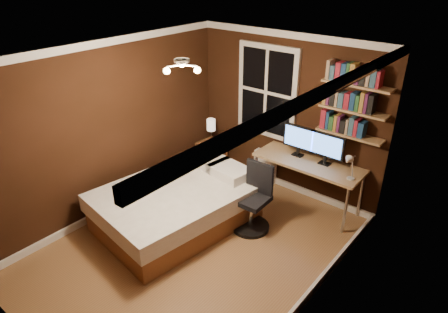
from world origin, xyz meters
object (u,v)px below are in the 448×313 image
Objects in this scene: office_chair at (253,205)px; nightstand at (212,155)px; monitor_left at (299,141)px; monitor_right at (326,149)px; bed at (178,204)px; radiator at (265,167)px; desk_lamp at (350,167)px; desk at (308,165)px; bedside_lamp at (211,131)px.

nightstand is at bearing 147.10° from office_chair.
monitor_right is (0.44, 0.00, 0.00)m from monitor_left.
office_chair reaches higher than bed.
radiator is 0.59× the size of office_chair.
office_chair is (-0.99, -0.76, -0.62)m from desk_lamp.
nightstand is 1.03m from radiator.
desk is at bearing -19.19° from monitor_left.
nightstand is 0.91× the size of radiator.
nightstand is 2.68m from desk_lamp.
monitor_left reaches higher than desk_lamp.
bedside_lamp is 2.59m from desk_lamp.
desk_lamp is at bearing -2.44° from nightstand.
monitor_left and monitor_right have the same top height.
radiator is (1.01, 0.21, 0.03)m from nightstand.
monitor_left is (1.66, 0.07, 0.27)m from bedside_lamp.
nightstand is 0.47m from bedside_lamp.
monitor_left is at bearing 164.08° from desk_lamp.
desk_lamp is 0.46× the size of office_chair.
nightstand is 1.94m from desk.
monitor_right is (0.21, 0.08, 0.30)m from desk.
office_chair is at bearing -30.91° from bedside_lamp.
nightstand is at bearing 0.00° from bedside_lamp.
bedside_lamp is at bearing -177.52° from monitor_left.
desk is 3.11× the size of monitor_right.
radiator is at bearing 168.40° from monitor_left.
bedside_lamp is 1.69m from monitor_left.
bedside_lamp is (-0.71, 1.54, 0.42)m from bed.
bed reaches higher than nightstand.
bed is 2.39× the size of office_chair.
bedside_lamp is at bearing -168.41° from radiator.
monitor_right is 0.54m from desk_lamp.
desk_lamp reaches higher than nightstand.
nightstand is (-0.71, 1.54, -0.05)m from bed.
bed is at bearing -144.08° from desk_lamp.
office_chair reaches higher than radiator.
monitor_right reaches higher than bedside_lamp.
office_chair reaches higher than bedside_lamp.
bed is at bearing -65.08° from bedside_lamp.
monitor_right is at bearing -7.00° from radiator.
desk_lamp reaches higher than bed.
desk_lamp is at bearing -15.92° from monitor_left.
desk_lamp is (2.58, -0.19, 0.25)m from bedside_lamp.
monitor_left reaches higher than bedside_lamp.
desk is at bearing -13.63° from radiator.
desk_lamp is at bearing -4.19° from bedside_lamp.
monitor_right is at bearing 20.77° from desk.
desk is 0.38m from monitor_left.
bed is 4.46× the size of monitor_right.
office_chair is at bearing -107.92° from desk.
radiator is 0.98m from monitor_left.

